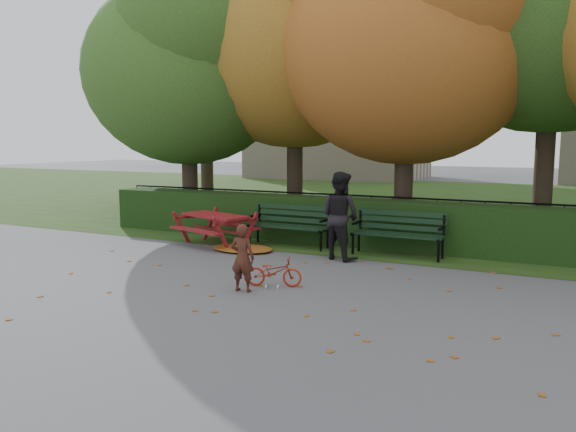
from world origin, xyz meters
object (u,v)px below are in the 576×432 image
at_px(tree_a, 192,56).
at_px(bench_right, 399,230).
at_px(picnic_table, 215,221).
at_px(tree_b, 303,20).
at_px(bench_left, 290,222).
at_px(child, 242,258).
at_px(adult, 340,216).
at_px(tree_c, 420,26).
at_px(bicycle, 274,272).
at_px(tree_f, 209,39).

xyz_separation_m(tree_a, bench_right, (6.29, -1.88, -4.00)).
xyz_separation_m(tree_a, picnic_table, (2.41, -2.56, -3.99)).
height_order(tree_b, bench_left, tree_b).
bearing_deg(bench_left, bench_right, 0.00).
relative_size(tree_b, bench_right, 4.88).
distance_m(child, adult, 2.91).
bearing_deg(tree_c, bench_left, -133.36).
relative_size(tree_a, bench_right, 4.16).
distance_m(tree_c, picnic_table, 6.34).
distance_m(tree_a, bench_right, 7.69).
bearing_deg(tree_b, bench_right, -40.67).
bearing_deg(bench_right, tree_c, 96.70).
height_order(tree_b, bench_right, tree_b).
height_order(tree_a, bench_right, tree_a).
relative_size(bench_right, child, 1.74).
relative_size(picnic_table, adult, 1.12).
bearing_deg(tree_c, tree_a, -176.35).
xyz_separation_m(child, adult, (0.45, 2.86, 0.33)).
xyz_separation_m(tree_a, child, (4.92, -5.53, -4.00)).
bearing_deg(bicycle, adult, -22.83).
relative_size(tree_a, adult, 4.43).
bearing_deg(tree_c, bicycle, -98.59).
distance_m(tree_f, bench_left, 9.56).
relative_size(tree_a, child, 7.23).
distance_m(tree_a, adult, 7.03).
xyz_separation_m(bench_right, adult, (-0.93, -0.80, 0.33)).
bearing_deg(tree_b, tree_c, -13.45).
bearing_deg(bench_left, tree_b, 110.58).
bearing_deg(tree_c, adult, -102.20).
bearing_deg(adult, picnic_table, 17.31).
height_order(tree_f, adult, tree_f).
bearing_deg(bicycle, tree_c, -27.55).
relative_size(tree_b, adult, 5.20).
bearing_deg(tree_b, bicycle, -68.50).
bearing_deg(bench_right, tree_b, 139.33).
xyz_separation_m(tree_a, bicycle, (5.20, -5.06, -4.29)).
bearing_deg(bench_right, tree_f, 146.08).
xyz_separation_m(tree_a, tree_c, (6.02, 0.38, 0.30)).
xyz_separation_m(tree_f, bicycle, (7.14, -8.72, -5.46)).
distance_m(bench_right, adult, 1.27).
distance_m(picnic_table, bicycle, 3.76).
distance_m(bench_right, bicycle, 3.38).
bearing_deg(adult, bicycle, 105.79).
xyz_separation_m(tree_a, tree_f, (-1.94, 3.66, 1.17)).
distance_m(picnic_table, child, 3.89).
relative_size(picnic_table, bicycle, 2.17).
xyz_separation_m(tree_c, bicycle, (-0.82, -5.45, -4.59)).
height_order(child, bicycle, child).
bearing_deg(tree_c, tree_f, 157.65).
relative_size(tree_a, picnic_table, 3.94).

